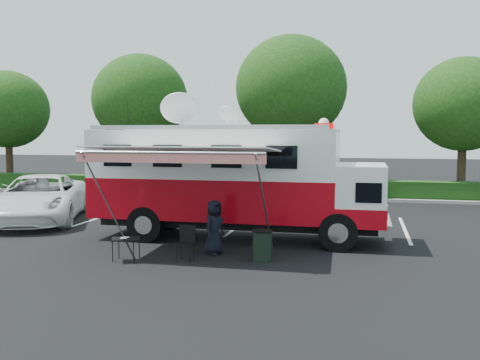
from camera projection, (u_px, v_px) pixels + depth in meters
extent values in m
plane|color=black|center=(237.00, 239.00, 17.50)|extent=(120.00, 120.00, 0.00)
cube|color=#9E998E|center=(363.00, 200.00, 27.26)|extent=(60.00, 0.35, 0.15)
cube|color=black|center=(363.00, 190.00, 28.10)|extent=(60.00, 1.20, 1.00)
cylinder|color=black|center=(9.00, 156.00, 34.00)|extent=(0.44, 0.44, 4.00)
ellipsoid|color=#14380F|center=(8.00, 109.00, 33.74)|extent=(5.12, 5.12, 4.86)
cylinder|color=black|center=(141.00, 154.00, 31.95)|extent=(0.44, 0.44, 4.40)
ellipsoid|color=#14380F|center=(140.00, 99.00, 31.67)|extent=(5.63, 5.63, 5.35)
cylinder|color=black|center=(290.00, 152.00, 29.90)|extent=(0.44, 0.44, 4.80)
ellipsoid|color=#14380F|center=(291.00, 88.00, 29.59)|extent=(6.14, 6.14, 5.84)
cylinder|color=black|center=(462.00, 161.00, 27.91)|extent=(0.44, 0.44, 4.00)
ellipsoid|color=#14380F|center=(464.00, 104.00, 27.65)|extent=(5.12, 5.12, 4.86)
cube|color=silver|center=(99.00, 218.00, 21.88)|extent=(0.12, 5.50, 0.01)
cube|color=silver|center=(242.00, 223.00, 20.52)|extent=(0.12, 5.50, 0.01)
cube|color=silver|center=(405.00, 230.00, 19.17)|extent=(0.12, 5.50, 0.01)
cube|color=black|center=(237.00, 222.00, 17.45)|extent=(8.96, 1.46, 0.31)
cylinder|color=black|center=(338.00, 232.00, 15.59)|extent=(1.15, 0.33, 1.15)
cylinder|color=black|center=(342.00, 220.00, 17.81)|extent=(1.15, 0.33, 1.15)
cylinder|color=black|center=(145.00, 224.00, 16.95)|extent=(1.15, 0.33, 1.15)
cylinder|color=black|center=(171.00, 214.00, 19.17)|extent=(1.15, 0.33, 1.15)
cube|color=silver|center=(387.00, 226.00, 16.38)|extent=(0.21, 2.60, 0.42)
cube|color=white|center=(361.00, 193.00, 16.47)|extent=(1.46, 2.60, 1.77)
cube|color=#A80611|center=(361.00, 213.00, 16.52)|extent=(1.48, 2.62, 0.57)
cube|color=black|center=(384.00, 184.00, 16.29)|extent=(0.12, 2.30, 0.73)
cube|color=#A80611|center=(215.00, 197.00, 17.55)|extent=(7.91, 2.60, 1.25)
cube|color=#A80611|center=(215.00, 178.00, 17.49)|extent=(7.93, 2.62, 0.10)
cube|color=white|center=(215.00, 155.00, 17.42)|extent=(7.91, 2.60, 1.46)
cube|color=silver|center=(215.00, 131.00, 17.36)|extent=(7.91, 2.60, 0.08)
cube|color=#CC0505|center=(325.00, 126.00, 16.54)|extent=(0.57, 0.99, 0.17)
sphere|color=white|center=(324.00, 123.00, 17.57)|extent=(0.35, 0.35, 0.35)
ellipsoid|color=silver|center=(179.00, 108.00, 17.40)|extent=(1.25, 1.25, 0.37)
ellipsoid|color=silver|center=(229.00, 115.00, 17.42)|extent=(0.73, 0.73, 0.21)
cylinder|color=black|center=(128.00, 116.00, 18.44)|extent=(0.02, 0.02, 1.04)
cylinder|color=black|center=(174.00, 115.00, 18.07)|extent=(0.02, 0.02, 1.04)
cylinder|color=black|center=(277.00, 114.00, 17.27)|extent=(0.02, 0.02, 1.04)
cube|color=white|center=(183.00, 149.00, 14.97)|extent=(5.21, 2.50, 0.21)
cube|color=red|center=(167.00, 157.00, 13.80)|extent=(5.21, 0.04, 0.29)
cylinder|color=#B2B2B7|center=(167.00, 153.00, 13.77)|extent=(5.21, 0.07, 0.07)
cylinder|color=#B2B2B7|center=(106.00, 201.00, 15.56)|extent=(0.05, 2.69, 3.00)
cylinder|color=#B2B2B7|center=(265.00, 206.00, 14.50)|extent=(0.05, 2.69, 3.00)
imported|color=white|center=(40.00, 221.00, 21.05)|extent=(5.19, 7.18, 1.81)
imported|color=black|center=(214.00, 254.00, 15.30)|extent=(0.72, 0.88, 1.56)
cube|color=black|center=(126.00, 239.00, 14.44)|extent=(0.89, 0.77, 0.03)
cylinder|color=black|center=(112.00, 251.00, 14.35)|extent=(0.02, 0.02, 0.61)
cylinder|color=black|center=(119.00, 248.00, 14.72)|extent=(0.02, 0.02, 0.61)
cylinder|color=black|center=(133.00, 252.00, 14.21)|extent=(0.02, 0.02, 0.61)
cylinder|color=black|center=(139.00, 249.00, 14.59)|extent=(0.02, 0.02, 0.61)
cube|color=silver|center=(125.00, 238.00, 14.50)|extent=(0.19, 0.26, 0.01)
cube|color=black|center=(185.00, 245.00, 14.42)|extent=(0.46, 0.46, 0.04)
cube|color=black|center=(188.00, 234.00, 14.62)|extent=(0.45, 0.04, 0.50)
cylinder|color=black|center=(177.00, 254.00, 14.31)|extent=(0.02, 0.02, 0.45)
cylinder|color=black|center=(181.00, 251.00, 14.66)|extent=(0.02, 0.02, 0.45)
cylinder|color=black|center=(189.00, 255.00, 14.23)|extent=(0.02, 0.02, 0.45)
cylinder|color=black|center=(194.00, 252.00, 14.58)|extent=(0.02, 0.02, 0.45)
cylinder|color=black|center=(262.00, 246.00, 14.45)|extent=(0.52, 0.52, 0.81)
cylinder|color=black|center=(262.00, 231.00, 14.42)|extent=(0.57, 0.57, 0.04)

